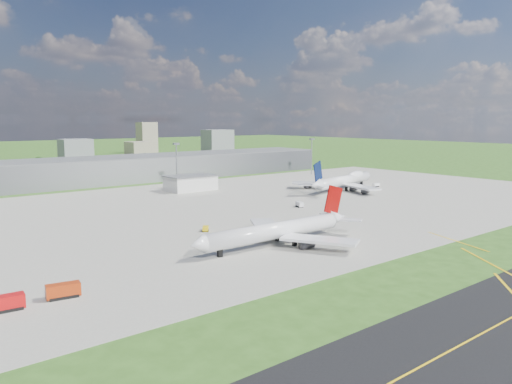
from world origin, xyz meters
TOP-DOWN VIEW (x-y plane):
  - ground at (0.00, 150.00)m, footprint 1400.00×1400.00m
  - apron at (10.00, 40.00)m, footprint 360.00×190.00m
  - terminal at (0.00, 165.00)m, footprint 300.00×42.00m
  - ops_building at (10.00, 100.00)m, footprint 26.00×16.00m
  - mast_center at (10.00, 115.00)m, footprint 3.50×2.00m
  - mast_east at (120.00, 115.00)m, footprint 3.50×2.00m
  - airliner_red_twin at (-32.65, -22.23)m, footprint 62.58×48.93m
  - airliner_blue_quad at (79.87, 49.34)m, footprint 68.44×52.74m
  - fire_truck at (-101.22, -27.64)m, footprint 7.56×3.85m
  - crash_tender at (-112.45, -27.95)m, footprint 6.50×3.32m
  - tug_yellow at (-40.22, 8.33)m, footprint 3.75×4.06m
  - van_white_near at (19.50, 22.79)m, footprint 3.60×5.17m
  - van_white_far at (101.14, 43.52)m, footprint 4.35×2.29m
  - bldg_c at (20.00, 310.00)m, footprint 26.00×20.00m
  - bldg_ce at (100.00, 350.00)m, footprint 22.00×24.00m
  - bldg_e at (180.00, 320.00)m, footprint 30.00×22.00m
  - bldg_tall_e at (140.00, 410.00)m, footprint 20.00×18.00m
  - tree_c at (-20.00, 280.00)m, footprint 8.10×8.10m
  - tree_e at (70.00, 275.00)m, footprint 7.65×7.65m
  - tree_far_e at (160.00, 285.00)m, footprint 6.30×6.30m

SIDE VIEW (x-z plane):
  - ground at x=0.00m, z-range 0.00..0.00m
  - apron at x=10.00m, z-range 0.00..0.08m
  - tug_yellow at x=-40.22m, z-range 0.04..1.81m
  - van_white_far at x=101.14m, z-range 0.02..2.26m
  - van_white_near at x=19.50m, z-range 0.01..2.45m
  - fire_truck at x=-101.22m, z-range 0.00..3.24m
  - crash_tender at x=-112.45m, z-range 0.00..3.28m
  - ops_building at x=10.00m, z-range 0.00..8.00m
  - tree_far_e at x=160.00m, z-range 0.68..8.38m
  - airliner_red_twin at x=-32.65m, z-range -4.02..13.19m
  - airliner_blue_quad at x=79.87m, z-range -4.03..14.09m
  - tree_e at x=70.00m, z-range 0.84..10.19m
  - tree_c at x=-20.00m, z-range 0.89..10.79m
  - terminal at x=0.00m, z-range 0.00..15.00m
  - bldg_ce at x=100.00m, z-range 0.00..16.00m
  - bldg_c at x=20.00m, z-range 0.00..22.00m
  - bldg_e at x=180.00m, z-range 0.00..28.00m
  - mast_center at x=10.00m, z-range 4.76..30.66m
  - mast_east at x=120.00m, z-range 4.76..30.66m
  - bldg_tall_e at x=140.00m, z-range 0.00..36.00m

